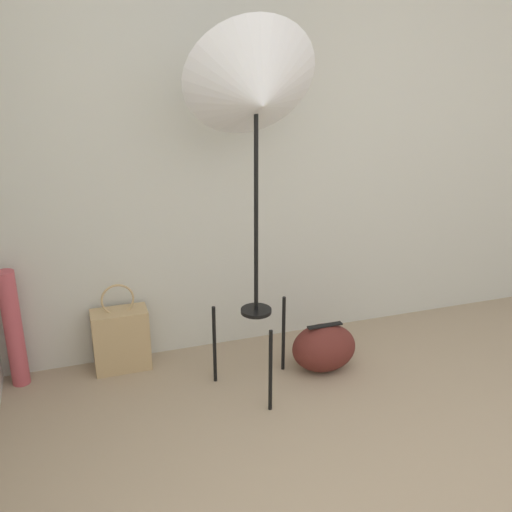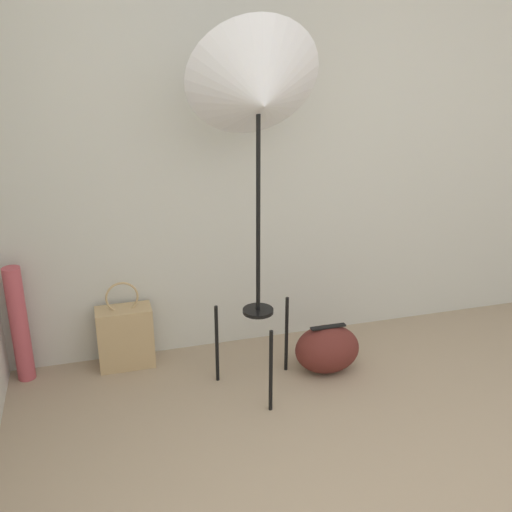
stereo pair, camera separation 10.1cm
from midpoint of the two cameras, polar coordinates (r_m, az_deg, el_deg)
name	(u,v)px [view 1 (the left image)]	position (r m, az deg, el deg)	size (l,w,h in m)	color
wall_back	(277,132)	(3.54, 1.21, 11.71)	(8.00, 0.05, 2.60)	beige
photo_umbrella	(256,95)	(2.88, -1.04, 15.05)	(0.66, 0.52, 1.93)	black
tote_bag	(121,339)	(3.57, -13.53, -7.69)	(0.32, 0.16, 0.53)	tan
duffel_bag	(324,348)	(3.50, 5.65, -8.68)	(0.38, 0.28, 0.29)	#5B231E
paper_roll	(13,329)	(3.54, -22.88, -6.44)	(0.10, 0.10, 0.67)	#BC4C56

